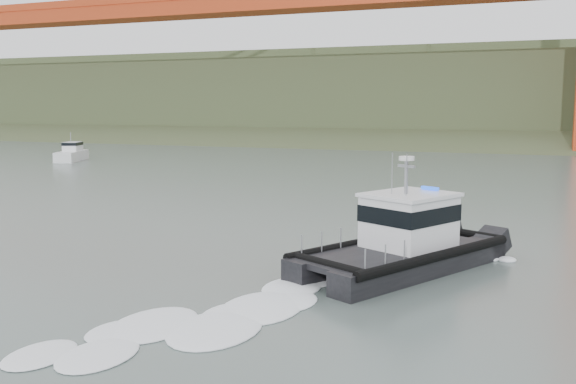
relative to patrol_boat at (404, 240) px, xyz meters
name	(u,v)px	position (x,y,z in m)	size (l,w,h in m)	color
ground	(174,283)	(-7.44, -5.14, -1.17)	(400.00, 400.00, 0.00)	slate
headlands	(480,103)	(-7.44, 120.36, 5.87)	(500.00, 105.36, 27.12)	#3A4C2B
patrol_boat	(404,240)	(0.00, 0.00, 0.00)	(7.52, 10.17, 4.68)	black
motorboat	(72,153)	(-46.57, 36.19, -0.31)	(4.23, 6.64, 3.47)	white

